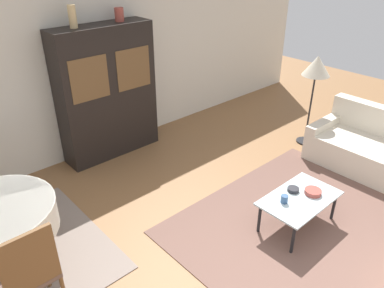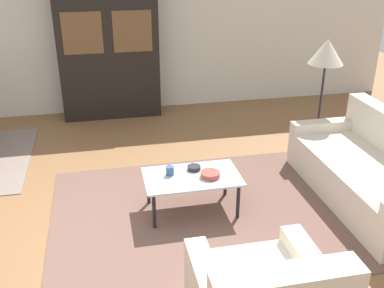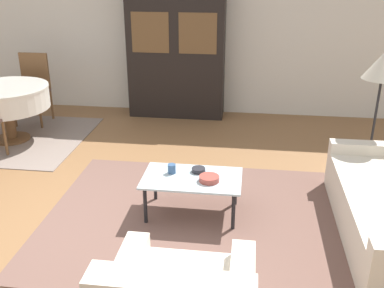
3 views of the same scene
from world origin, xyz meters
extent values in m
plane|color=brown|center=(0.00, 0.00, 0.00)|extent=(14.00, 14.00, 0.00)
cube|color=beige|center=(0.00, 3.63, 1.35)|extent=(10.00, 0.06, 2.70)
cube|color=brown|center=(1.00, 0.30, 0.01)|extent=(2.95, 2.36, 0.01)
cube|color=gray|center=(-1.84, 2.04, 0.01)|extent=(2.03, 1.90, 0.01)
cube|color=beige|center=(2.78, 0.22, 0.21)|extent=(0.93, 2.02, 0.42)
cube|color=beige|center=(2.78, 1.15, 0.48)|extent=(0.93, 0.16, 0.12)
cylinder|color=black|center=(0.52, 0.16, 0.20)|extent=(0.04, 0.04, 0.37)
cylinder|color=black|center=(1.34, 0.16, 0.20)|extent=(0.04, 0.04, 0.37)
cylinder|color=black|center=(0.52, 0.61, 0.20)|extent=(0.04, 0.04, 0.37)
cylinder|color=black|center=(1.34, 0.61, 0.20)|extent=(0.04, 0.04, 0.37)
cube|color=silver|center=(0.93, 0.38, 0.39)|extent=(0.95, 0.57, 0.02)
cube|color=black|center=(0.29, 3.37, 0.98)|extent=(1.47, 0.42, 1.97)
cube|color=brown|center=(-0.06, 3.16, 1.33)|extent=(0.56, 0.01, 0.59)
cube|color=brown|center=(0.64, 3.16, 1.33)|extent=(0.56, 0.01, 0.59)
cylinder|color=brown|center=(-1.80, 1.97, 0.03)|extent=(0.48, 0.48, 0.03)
cylinder|color=brown|center=(-1.80, 1.97, 0.24)|extent=(0.14, 0.14, 0.46)
cylinder|color=brown|center=(-1.60, 1.47, 0.24)|extent=(0.04, 0.04, 0.46)
cube|color=brown|center=(-1.80, 1.27, 0.49)|extent=(0.44, 0.44, 0.04)
cube|color=brown|center=(-1.80, 1.07, 0.77)|extent=(0.44, 0.04, 0.53)
cylinder|color=brown|center=(-1.60, 2.48, 0.24)|extent=(0.04, 0.04, 0.46)
cylinder|color=black|center=(2.83, 1.49, 0.01)|extent=(0.28, 0.28, 0.02)
cylinder|color=black|center=(2.83, 1.49, 0.60)|extent=(0.03, 0.03, 1.15)
cone|color=beige|center=(2.83, 1.49, 1.30)|extent=(0.42, 0.42, 0.30)
cylinder|color=#33517A|center=(0.72, 0.45, 0.45)|extent=(0.08, 0.08, 0.09)
cylinder|color=#9E4238|center=(1.10, 0.33, 0.43)|extent=(0.19, 0.19, 0.05)
cylinder|color=#232328|center=(0.98, 0.51, 0.42)|extent=(0.13, 0.13, 0.04)
cylinder|color=tan|center=(-0.08, 3.37, 2.11)|extent=(0.10, 0.10, 0.29)
cylinder|color=#9E4238|center=(0.61, 3.37, 2.06)|extent=(0.13, 0.13, 0.19)
camera|label=1|loc=(-2.27, -1.34, 2.96)|focal=35.00mm
camera|label=2|loc=(0.12, -3.43, 2.52)|focal=42.00mm
camera|label=3|loc=(1.44, -3.43, 2.35)|focal=42.00mm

